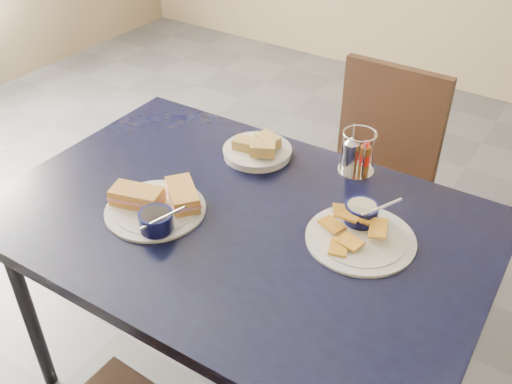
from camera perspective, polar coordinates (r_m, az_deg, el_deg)
The scene contains 7 objects.
ground at distance 2.16m, azimuth 7.61°, elevation -16.84°, with size 6.00×6.00×0.00m, color #4A4A4F.
dining_table at distance 1.58m, azimuth -1.71°, elevation -4.16°, with size 1.34×0.91×0.75m.
chair_far at distance 2.27m, azimuth 11.95°, elevation 2.72°, with size 0.41×0.39×0.87m.
sandwich_plate at distance 1.57m, azimuth -9.81°, elevation -1.28°, with size 0.30×0.28×0.12m.
plantain_plate at distance 1.50m, azimuth 10.34°, elevation -3.63°, with size 0.28×0.28×0.12m.
bread_basket at distance 1.79m, azimuth 0.18°, elevation 4.22°, with size 0.21×0.21×0.07m.
condiment_caddy at distance 1.72m, azimuth 9.97°, elevation 3.69°, with size 0.11×0.11×0.14m.
Camera 1 is at (0.49, -1.23, 1.71)m, focal length 40.00 mm.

